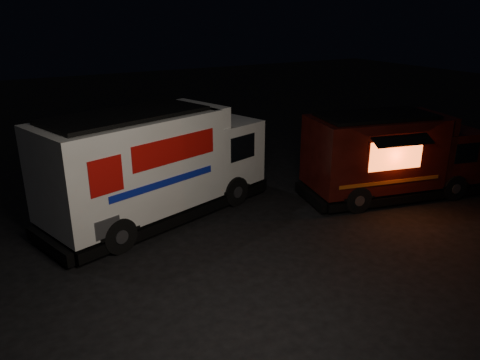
# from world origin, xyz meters

# --- Properties ---
(ground) EXTENTS (80.00, 80.00, 0.00)m
(ground) POSITION_xyz_m (0.00, 0.00, 0.00)
(ground) COLOR black
(ground) RESTS_ON ground
(white_truck) EXTENTS (8.15, 4.81, 3.50)m
(white_truck) POSITION_xyz_m (-1.88, 3.31, 1.75)
(white_truck) COLOR white
(white_truck) RESTS_ON ground
(red_truck) EXTENTS (6.78, 3.69, 2.99)m
(red_truck) POSITION_xyz_m (5.89, 0.95, 1.50)
(red_truck) COLOR #3D0E0B
(red_truck) RESTS_ON ground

